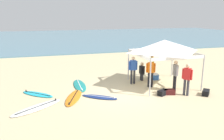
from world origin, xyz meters
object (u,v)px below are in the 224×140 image
object	(u,v)px
person_grey	(175,73)
canopy_tent	(164,46)
gear_bag_near_tent	(206,93)
surfboard_cyan	(38,94)
surfboard_white	(37,107)
surfboard_navy	(100,97)
surfboard_teal	(80,85)
person_yellow	(152,66)
surfboard_orange	(74,97)
person_black	(142,71)
gear_bag_by_pole	(169,92)
person_orange	(151,71)
cooler_box	(155,77)
gear_bag_on_sand	(163,92)
person_blue	(133,68)
person_red	(187,77)

from	to	relation	value
person_grey	canopy_tent	bearing A→B (deg)	98.77
gear_bag_near_tent	canopy_tent	bearing A→B (deg)	120.94
surfboard_cyan	gear_bag_near_tent	world-z (taller)	gear_bag_near_tent
surfboard_cyan	gear_bag_near_tent	size ratio (longest dim) A/B	3.10
surfboard_white	surfboard_navy	distance (m)	3.12
surfboard_teal	person_grey	xyz separation A→B (m)	(5.02, -2.33, 0.95)
person_yellow	gear_bag_near_tent	distance (m)	3.79
canopy_tent	surfboard_orange	size ratio (longest dim) A/B	1.31
surfboard_navy	gear_bag_near_tent	size ratio (longest dim) A/B	3.14
canopy_tent	person_black	bearing A→B (deg)	123.11
canopy_tent	gear_bag_by_pole	distance (m)	2.81
person_yellow	person_black	world-z (taller)	person_yellow
person_orange	person_yellow	bearing A→B (deg)	61.22
gear_bag_by_pole	gear_bag_near_tent	bearing A→B (deg)	-19.70
person_yellow	cooler_box	distance (m)	0.85
surfboard_cyan	gear_bag_by_pole	distance (m)	7.07
gear_bag_on_sand	person_orange	bearing A→B (deg)	91.94
canopy_tent	gear_bag_by_pole	xyz separation A→B (m)	(-0.45, -1.63, -2.25)
surfboard_teal	person_blue	distance (m)	3.40
surfboard_orange	person_red	size ratio (longest dim) A/B	1.48
person_blue	gear_bag_on_sand	size ratio (longest dim) A/B	2.85
person_red	gear_bag_on_sand	world-z (taller)	person_red
gear_bag_near_tent	person_black	bearing A→B (deg)	121.72
surfboard_cyan	cooler_box	world-z (taller)	cooler_box
surfboard_navy	person_yellow	xyz separation A→B (m)	(3.96, 2.12, 0.95)
surfboard_teal	surfboard_orange	xyz separation A→B (m)	(-0.60, -1.93, 0.00)
surfboard_white	person_orange	xyz separation A→B (m)	(6.35, 1.37, 0.95)
surfboard_orange	person_blue	xyz separation A→B (m)	(3.82, 1.43, 0.95)
gear_bag_near_tent	gear_bag_by_pole	world-z (taller)	same
person_red	gear_bag_on_sand	size ratio (longest dim) A/B	2.85
surfboard_cyan	gear_bag_by_pole	size ratio (longest dim) A/B	3.10
canopy_tent	cooler_box	bearing A→B (deg)	85.48
gear_bag_near_tent	surfboard_cyan	bearing A→B (deg)	163.21
canopy_tent	surfboard_orange	xyz separation A→B (m)	(-5.45, -0.71, -2.35)
surfboard_orange	cooler_box	distance (m)	5.86
person_black	gear_bag_near_tent	xyz separation A→B (m)	(2.17, -3.51, -0.52)
surfboard_cyan	person_yellow	size ratio (longest dim) A/B	1.09
surfboard_cyan	surfboard_navy	distance (m)	3.39
surfboard_cyan	person_black	bearing A→B (deg)	8.05
person_yellow	canopy_tent	bearing A→B (deg)	-79.86
person_red	surfboard_teal	bearing A→B (deg)	148.09
surfboard_navy	person_blue	size ratio (longest dim) A/B	1.10
surfboard_cyan	person_black	xyz separation A→B (m)	(6.44, 0.91, 0.62)
surfboard_white	surfboard_cyan	distance (m)	1.86
person_red	gear_bag_on_sand	bearing A→B (deg)	161.36
surfboard_cyan	surfboard_navy	world-z (taller)	same
surfboard_teal	person_grey	world-z (taller)	person_grey
person_yellow	gear_bag_near_tent	size ratio (longest dim) A/B	2.85
surfboard_navy	gear_bag_near_tent	bearing A→B (deg)	-12.61
person_blue	person_black	distance (m)	1.02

